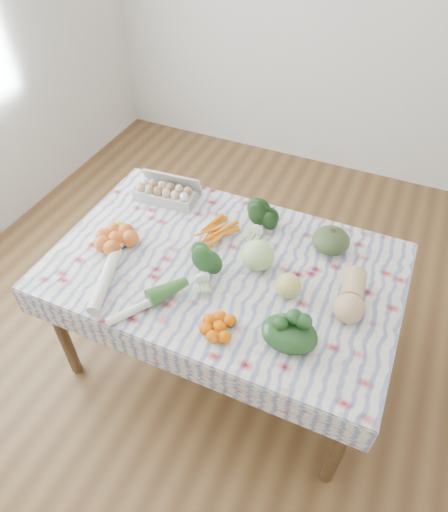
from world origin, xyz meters
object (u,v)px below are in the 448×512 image
at_px(dining_table, 224,276).
at_px(kabocha_squash, 331,240).
at_px(egg_carton, 165,194).
at_px(cabbage, 258,255).
at_px(butternut_squash, 352,294).
at_px(grapefruit, 288,286).

xyz_separation_m(dining_table, kabocha_squash, (0.43, 0.31, 0.14)).
distance_m(dining_table, egg_carton, 0.61).
relative_size(egg_carton, kabocha_squash, 1.85).
distance_m(dining_table, cabbage, 0.23).
bearing_deg(cabbage, butternut_squash, -6.12).
xyz_separation_m(cabbage, grapefruit, (0.18, -0.11, -0.02)).
bearing_deg(egg_carton, cabbage, -26.77).
distance_m(dining_table, grapefruit, 0.37).
bearing_deg(grapefruit, dining_table, 170.57).
relative_size(dining_table, kabocha_squash, 8.78).
xyz_separation_m(cabbage, butternut_squash, (0.45, -0.05, -0.01)).
relative_size(kabocha_squash, grapefruit, 1.58).
distance_m(dining_table, kabocha_squash, 0.55).
bearing_deg(kabocha_squash, cabbage, -137.50).
xyz_separation_m(dining_table, butternut_squash, (0.60, 0.00, 0.15)).
distance_m(dining_table, butternut_squash, 0.62).
distance_m(egg_carton, kabocha_squash, 0.93).
relative_size(egg_carton, cabbage, 2.24).
height_order(cabbage, grapefruit, cabbage).
height_order(dining_table, kabocha_squash, kabocha_squash).
height_order(egg_carton, kabocha_squash, kabocha_squash).
xyz_separation_m(egg_carton, kabocha_squash, (0.93, -0.01, 0.01)).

